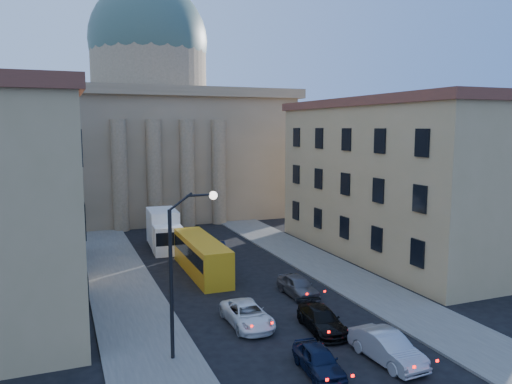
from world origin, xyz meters
TOP-DOWN VIEW (x-y plane):
  - sidewalk_left at (-8.50, 18.00)m, footprint 5.00×60.00m
  - sidewalk_right at (8.50, 18.00)m, footprint 5.00×60.00m
  - church at (0.00, 55.47)m, footprint 68.02×28.76m
  - building_right at (17.00, 22.00)m, footprint 11.60×26.60m
  - street_lamp at (-6.97, 8.00)m, footprint 2.62×0.44m
  - car_left_near at (-1.08, 4.00)m, footprint 2.00×4.16m
  - car_right_near at (2.81, 3.76)m, footprint 1.95×4.82m
  - car_left_mid at (-2.24, 10.90)m, footprint 2.27×4.91m
  - car_right_mid at (1.61, 8.52)m, footprint 2.30×4.78m
  - car_right_far at (3.08, 14.62)m, footprint 1.83×4.38m
  - car_right_distant at (0.84, 27.22)m, footprint 1.83×4.40m
  - city_bus at (-1.90, 22.56)m, footprint 2.49×10.38m
  - box_truck at (-3.07, 32.25)m, footprint 3.06×7.02m

SIDE VIEW (x-z plane):
  - sidewalk_left at x=-8.50m, z-range 0.00..0.15m
  - sidewalk_right at x=8.50m, z-range 0.00..0.15m
  - car_right_mid at x=1.61m, z-range 0.00..1.34m
  - car_left_mid at x=-2.24m, z-range 0.00..1.37m
  - car_left_near at x=-1.08m, z-range 0.00..1.37m
  - car_right_distant at x=0.84m, z-range 0.00..1.42m
  - car_right_far at x=3.08m, z-range 0.00..1.48m
  - car_right_near at x=2.81m, z-range 0.00..1.56m
  - city_bus at x=-1.90m, z-range 0.11..3.03m
  - box_truck at x=-3.07m, z-range -0.10..3.68m
  - street_lamp at x=-6.97m, z-range 0.87..9.70m
  - building_right at x=17.00m, z-range 0.07..14.77m
  - church at x=0.00m, z-range -6.42..30.18m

